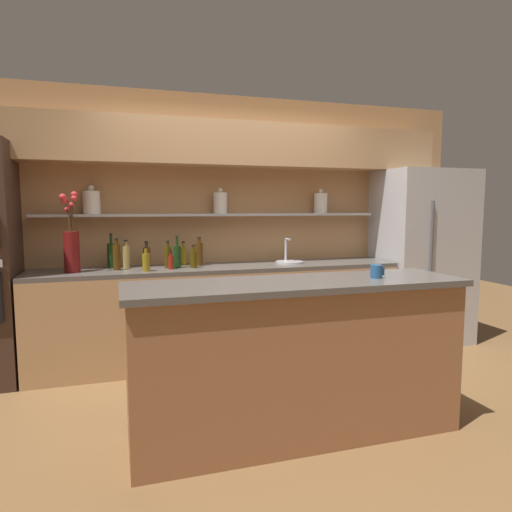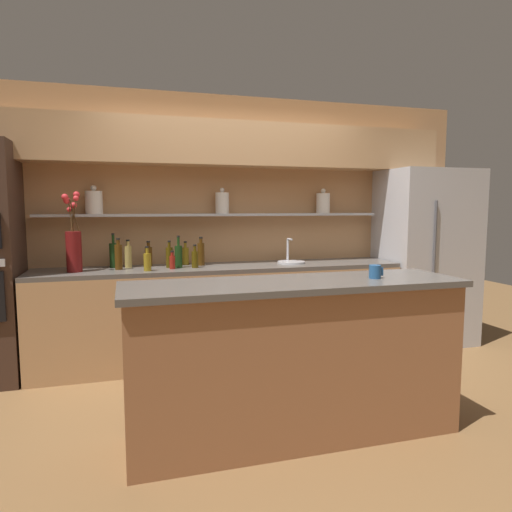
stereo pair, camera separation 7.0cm
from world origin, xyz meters
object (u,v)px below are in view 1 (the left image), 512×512
Objects in this scene: sink_fixture at (289,261)px; coffee_mug at (376,271)px; bottle_wine_8 at (177,256)px; bottle_wine_10 at (111,255)px; bottle_spirit_6 at (117,257)px; refrigerator at (422,257)px; flower_vase at (71,245)px; bottle_oil_3 at (146,262)px; bottle_oil_1 at (184,256)px; bottle_sauce_7 at (171,262)px; bottle_spirit_9 at (199,254)px; bottle_spirit_2 at (147,256)px; bottle_spirit_4 at (126,256)px; bottle_oil_5 at (194,259)px; bottle_oil_0 at (168,257)px.

coffee_mug is (-0.04, -1.67, 0.12)m from sink_fixture.
bottle_wine_10 reaches higher than bottle_wine_8.
refrigerator is at bearing -0.74° from bottle_spirit_6.
flower_vase is 7.21× the size of coffee_mug.
coffee_mug is at bearing -47.26° from bottle_oil_3.
sink_fixture is (-1.55, 0.05, 0.01)m from refrigerator.
sink_fixture is at bearing 1.40° from flower_vase.
bottle_oil_1 is 1.38× the size of bottle_sauce_7.
bottle_spirit_9 is at bearing -34.69° from bottle_oil_1.
bottle_spirit_2 is 0.93× the size of bottle_spirit_4.
bottle_oil_1 reaches higher than bottle_oil_5.
flower_vase is 1.15m from bottle_spirit_9.
bottle_oil_5 is 1.30× the size of bottle_sauce_7.
coffee_mug reaches higher than bottle_sauce_7.
bottle_spirit_4 is at bearing 151.29° from bottle_sauce_7.
bottle_wine_8 is (0.27, -0.17, 0.01)m from bottle_spirit_2.
refrigerator reaches higher than sink_fixture.
sink_fixture is at bearing -9.65° from bottle_oil_1.
bottle_spirit_2 is 1.46× the size of bottle_sauce_7.
bottle_spirit_2 is at bearing 176.28° from refrigerator.
refrigerator is at bearing -2.96° from bottle_spirit_4.
refrigerator reaches higher than bottle_spirit_2.
bottle_wine_8 reaches higher than bottle_oil_1.
bottle_oil_0 is 1.04× the size of bottle_spirit_2.
flower_vase reaches higher than bottle_oil_5.
sink_fixture is at bearing 88.76° from coffee_mug.
bottle_oil_3 is at bearing 132.74° from coffee_mug.
bottle_spirit_6 reaches higher than bottle_spirit_2.
bottle_oil_3 is at bearing -33.87° from bottle_spirit_6.
flower_vase is 0.50m from bottle_spirit_4.
sink_fixture is 0.91m from bottle_spirit_9.
sink_fixture is 1.67m from coffee_mug.
bottle_spirit_2 is 0.88× the size of bottle_spirit_9.
refrigerator is 2.68× the size of flower_vase.
bottle_spirit_6 reaches higher than bottle_oil_1.
bottle_spirit_6 is at bearing 179.26° from refrigerator.
bottle_oil_1 is 2.38× the size of coffee_mug.
bottle_oil_1 is 1.05× the size of bottle_oil_3.
sink_fixture is 1.72m from bottle_wine_10.
bottle_spirit_6 is 0.16m from bottle_wine_10.
bottle_wine_8 is (0.08, -0.03, 0.01)m from bottle_oil_0.
bottle_oil_1 is 0.77× the size of bottle_wine_8.
flower_vase reaches higher than bottle_spirit_6.
sink_fixture reaches higher than bottle_oil_5.
flower_vase is at bearing -167.23° from bottle_oil_1.
bottle_oil_5 is 0.78× the size of bottle_spirit_9.
sink_fixture is at bearing 4.74° from bottle_sauce_7.
bottle_oil_0 is at bearing 3.75° from flower_vase.
flower_vase is 2.52× the size of sink_fixture.
bottle_sauce_7 is at bearing -131.75° from bottle_wine_8.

